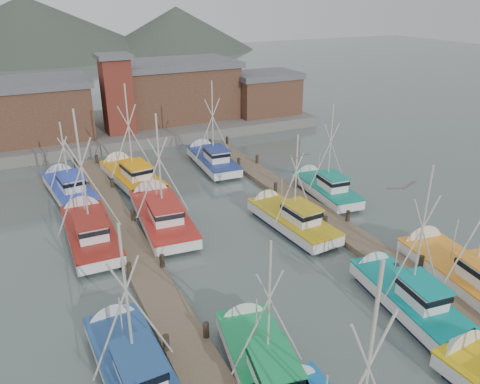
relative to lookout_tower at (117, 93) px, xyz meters
name	(u,v)px	position (x,y,z in m)	size (l,w,h in m)	color
ground	(290,290)	(2.00, -33.00, -5.55)	(260.00, 260.00, 0.00)	#4E5E5A
dock_left	(151,281)	(-5.00, -28.96, -5.34)	(2.30, 46.00, 1.50)	brown
dock_right	(344,231)	(9.00, -28.96, -5.34)	(2.30, 46.00, 1.50)	brown
quay	(130,127)	(2.00, 4.00, -4.95)	(44.00, 16.00, 1.20)	slate
shed_left	(29,109)	(-9.00, 2.00, -1.21)	(12.72, 8.48, 6.20)	brown
shed_center	(175,89)	(8.00, 4.00, -0.86)	(14.84, 9.54, 6.90)	brown
shed_right	(264,92)	(19.00, 1.00, -1.71)	(8.48, 6.36, 5.20)	brown
lookout_tower	(117,93)	(0.00, 0.00, 0.00)	(3.60, 3.60, 8.50)	maroon
distant_hills	(2,57)	(-10.76, 89.59, -5.55)	(175.00, 140.00, 42.00)	#3B4439
boat_4	(262,363)	(-2.55, -37.97, -4.87)	(4.05, 8.81, 7.85)	black
boat_5	(402,294)	(6.77, -36.82, -4.87)	(3.53, 8.47, 8.95)	black
boat_6	(131,362)	(-7.76, -35.40, -4.87)	(3.53, 8.73, 8.57)	black
boat_7	(462,273)	(11.37, -36.85, -4.87)	(4.44, 10.33, 9.91)	black
boat_8	(161,214)	(-2.04, -21.43, -4.87)	(4.02, 10.39, 9.33)	black
boat_9	(288,218)	(6.05, -26.18, -4.87)	(3.27, 8.85, 7.83)	black
boat_10	(89,230)	(-7.24, -21.78, -4.86)	(4.15, 9.55, 10.13)	black
boat_11	(323,187)	(11.74, -22.48, -4.87)	(3.42, 8.38, 8.49)	black
boat_12	(130,175)	(-2.11, -12.61, -4.87)	(4.11, 9.92, 9.80)	black
boat_13	(211,159)	(6.11, -11.71, -4.87)	(3.69, 9.21, 9.18)	black
boat_14	(68,187)	(-7.50, -13.05, -4.87)	(3.64, 9.10, 7.18)	black
gull_near	(401,187)	(2.72, -39.48, 3.12)	(1.55, 0.63, 0.24)	slate
gull_far	(298,156)	(4.56, -29.31, 1.04)	(1.48, 0.65, 0.24)	slate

